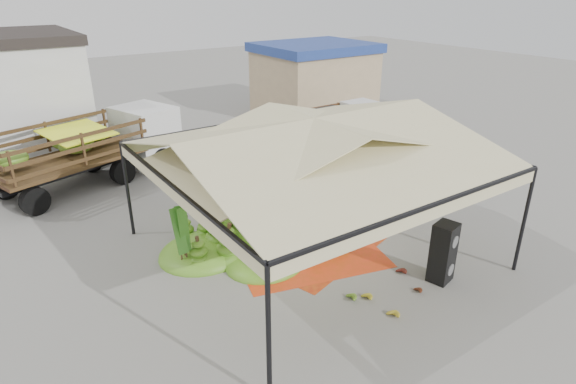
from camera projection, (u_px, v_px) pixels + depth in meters
ground at (311, 250)px, 14.24m from camera, size 90.00×90.00×0.00m
canopy_tent at (313, 144)px, 12.92m from camera, size 8.10×8.10×4.00m
building_tan at (314, 78)px, 28.42m from camera, size 6.30×5.30×4.10m
tarp_left at (303, 243)px, 14.62m from camera, size 4.76×4.63×0.01m
tarp_right at (300, 243)px, 14.65m from camera, size 5.15×5.29×0.01m
banana_heap at (258, 225)px, 14.37m from camera, size 7.05×6.33×1.27m
hand_yellow_a at (365, 297)px, 11.97m from camera, size 0.46×0.37×0.21m
hand_yellow_b at (392, 315)px, 11.32m from camera, size 0.51×0.44×0.21m
hand_red_a at (416, 290)px, 12.26m from camera, size 0.44×0.39×0.17m
hand_red_b at (400, 271)px, 13.02m from camera, size 0.48×0.40×0.20m
hand_green at (349, 297)px, 11.95m from camera, size 0.54×0.47×0.22m
hanging_bunches at (308, 152)px, 14.45m from camera, size 3.24×0.24×0.20m
speaker_stack at (443, 253)px, 12.51m from camera, size 0.71×0.65×1.66m
banana_leaves at (175, 268)px, 13.35m from camera, size 0.96×1.36×3.70m
vendor at (236, 182)px, 17.00m from camera, size 0.67×0.53×1.64m
truck_left at (96, 143)px, 18.78m from camera, size 7.69×4.62×2.50m
truck_right at (335, 124)px, 22.39m from camera, size 5.80×2.13×1.97m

